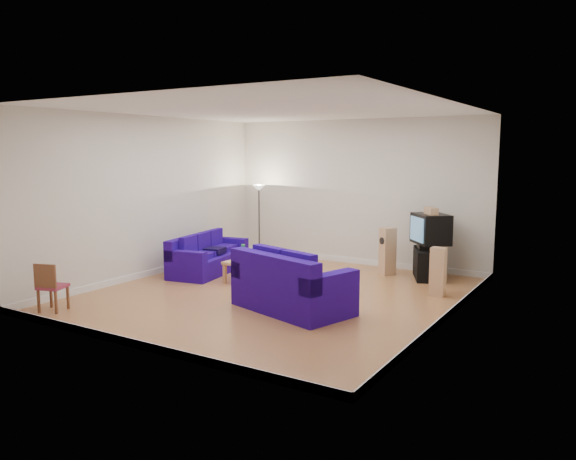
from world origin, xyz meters
The scene contains 16 objects.
room centered at (0.00, 0.00, 1.54)m, with size 6.01×6.51×3.21m.
sofa_three_seat centered at (-2.23, 0.80, 0.29)m, with size 1.19×2.12×0.77m.
sofa_loveseat centered at (0.74, -0.75, 0.35)m, with size 2.09×1.54×0.94m.
coffee_table centered at (-0.77, 0.41, 0.36)m, with size 1.18×0.66×0.42m.
bottle centered at (-1.06, 0.47, 0.58)m, with size 0.07×0.07×0.32m, color #197233.
tissue_box centered at (-0.77, 0.36, 0.46)m, with size 0.20×0.11×0.08m, color green.
red_canister centered at (-0.57, 0.43, 0.49)m, with size 0.11×0.11×0.16m, color red.
remote centered at (-0.38, 0.29, 0.42)m, with size 0.15×0.05×0.02m, color black.
tv_stand centered at (1.90, 2.64, 0.29)m, with size 0.96×0.54×0.59m, color black.
av_receiver centered at (1.86, 2.63, 0.64)m, with size 0.44×0.36×0.10m, color black.
television centered at (1.90, 2.69, 0.99)m, with size 0.93×0.95×0.59m.
centre_speaker centered at (1.92, 2.59, 1.35)m, with size 0.40×0.16×0.14m, color tan.
speaker_left centered at (1.07, 2.54, 0.48)m, with size 0.34×0.36×0.97m.
speaker_right centered at (2.45, 1.39, 0.43)m, with size 0.27×0.20×0.85m.
floor_lamp centered at (-2.20, 2.69, 1.42)m, with size 0.30×0.30×1.72m.
dining_chair centered at (-2.43, -2.76, 0.44)m, with size 0.47×0.47×0.78m.
Camera 1 is at (5.21, -8.11, 2.50)m, focal length 35.00 mm.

